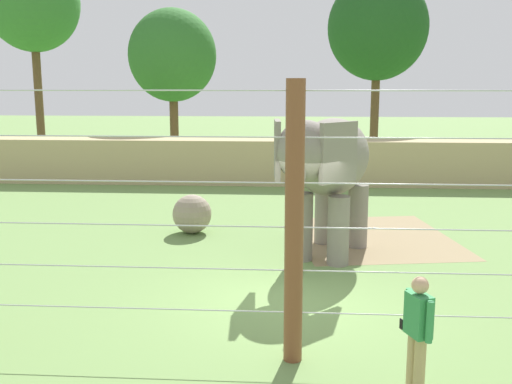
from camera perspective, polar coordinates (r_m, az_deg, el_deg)
name	(u,v)px	position (r m, az deg, el deg)	size (l,w,h in m)	color
ground_plane	(288,299)	(11.49, 3.15, -10.28)	(120.00, 120.00, 0.00)	#6B8E4C
dirt_patch	(372,237)	(16.11, 11.19, -4.30)	(4.04, 4.73, 0.01)	#937F5B
embankment_wall	(293,161)	(24.09, 3.56, 2.97)	(36.00, 1.80, 1.79)	tan
elephant	(328,165)	(13.73, 6.94, 2.62)	(2.73, 4.25, 3.33)	gray
enrichment_ball	(192,214)	(16.23, -6.20, -2.12)	(1.07, 1.07, 1.07)	gray
cable_fence	(290,224)	(8.48, 3.29, -3.15)	(11.13, 0.27, 4.14)	brown
zookeeper	(418,332)	(8.07, 15.36, -12.93)	(0.36, 0.56, 1.67)	tan
tree_far_left	(378,28)	(32.02, 11.68, 15.26)	(5.12, 5.12, 9.52)	brown
tree_left_of_centre	(32,3)	(34.90, -20.80, 16.69)	(4.92, 4.92, 10.82)	brown
tree_behind_wall	(172,56)	(30.69, -8.08, 12.91)	(4.41, 4.41, 7.71)	brown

